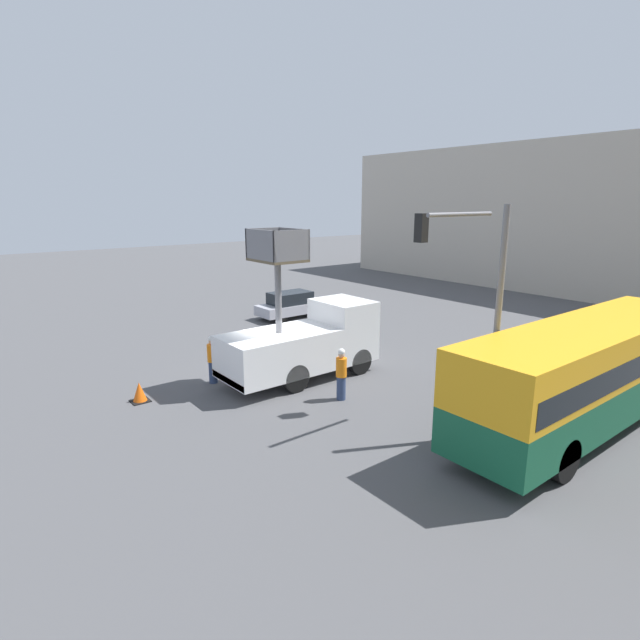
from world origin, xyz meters
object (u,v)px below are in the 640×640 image
object	(u,v)px
road_worker_directing	(341,374)
parked_car_curbside	(292,304)
city_bus	(589,367)
traffic_cone_near_truck	(140,392)
traffic_light_pole	(470,283)
utility_truck	(305,341)
road_worker_near_truck	(212,359)

from	to	relation	value
road_worker_directing	parked_car_curbside	size ratio (longest dim) A/B	0.42
city_bus	traffic_cone_near_truck	xyz separation A→B (m)	(-10.44, -10.07, -1.60)
traffic_cone_near_truck	road_worker_directing	bearing A→B (deg)	53.40
traffic_light_pole	traffic_cone_near_truck	size ratio (longest dim) A/B	9.60
traffic_cone_near_truck	utility_truck	bearing A→B (deg)	75.29
road_worker_directing	road_worker_near_truck	bearing A→B (deg)	126.75
traffic_light_pole	road_worker_directing	bearing A→B (deg)	-157.82
parked_car_curbside	city_bus	bearing A→B (deg)	-4.90
traffic_light_pole	utility_truck	bearing A→B (deg)	-169.50
traffic_light_pole	parked_car_curbside	xyz separation A→B (m)	(-15.34, 4.38, -3.71)
city_bus	traffic_cone_near_truck	world-z (taller)	city_bus
traffic_light_pole	traffic_cone_near_truck	xyz separation A→B (m)	(-8.05, -7.21, -4.15)
city_bus	traffic_light_pole	world-z (taller)	traffic_light_pole
city_bus	traffic_light_pole	bearing A→B (deg)	155.15
utility_truck	city_bus	xyz separation A→B (m)	(8.87, 4.06, 0.44)
traffic_light_pole	road_worker_near_truck	size ratio (longest dim) A/B	3.59
utility_truck	road_worker_near_truck	distance (m)	3.62
parked_car_curbside	traffic_light_pole	bearing A→B (deg)	-15.93
road_worker_near_truck	utility_truck	bearing A→B (deg)	-2.98
utility_truck	city_bus	bearing A→B (deg)	24.61
road_worker_directing	utility_truck	bearing A→B (deg)	85.46
road_worker_directing	parked_car_curbside	distance (m)	12.93
traffic_cone_near_truck	parked_car_curbside	size ratio (longest dim) A/B	0.16
road_worker_directing	traffic_cone_near_truck	xyz separation A→B (m)	(-4.18, -5.63, -0.61)
road_worker_near_truck	road_worker_directing	size ratio (longest dim) A/B	1.01
city_bus	traffic_light_pole	distance (m)	4.52
city_bus	traffic_cone_near_truck	size ratio (longest dim) A/B	16.05
utility_truck	road_worker_near_truck	world-z (taller)	utility_truck
utility_truck	traffic_cone_near_truck	distance (m)	6.32
city_bus	parked_car_curbside	xyz separation A→B (m)	(-17.74, 1.52, -1.16)
road_worker_near_truck	traffic_light_pole	bearing A→B (deg)	-36.94
traffic_light_pole	parked_car_curbside	bearing A→B (deg)	164.07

